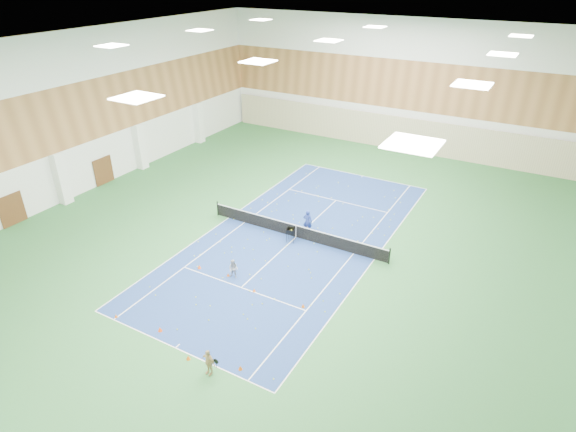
{
  "coord_description": "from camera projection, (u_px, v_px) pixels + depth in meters",
  "views": [
    {
      "loc": [
        13.11,
        -24.19,
        16.2
      ],
      "look_at": [
        -0.09,
        -0.91,
        2.0
      ],
      "focal_mm": 30.0,
      "sensor_mm": 36.0,
      "label": 1
    }
  ],
  "objects": [
    {
      "name": "ground",
      "position": [
        296.0,
        237.0,
        31.89
      ],
      "size": [
        40.0,
        40.0,
        0.0
      ],
      "primitive_type": "plane",
      "color": "#2C6733",
      "rests_on": "ground"
    },
    {
      "name": "room_shell",
      "position": [
        297.0,
        152.0,
        29.08
      ],
      "size": [
        36.0,
        40.0,
        12.0
      ],
      "primitive_type": null,
      "color": "white",
      "rests_on": "ground"
    },
    {
      "name": "wood_cladding",
      "position": [
        297.0,
        120.0,
        28.15
      ],
      "size": [
        36.0,
        40.0,
        8.0
      ],
      "primitive_type": null,
      "color": "#A06A3B",
      "rests_on": "room_shell"
    },
    {
      "name": "ceiling_light_grid",
      "position": [
        298.0,
        50.0,
        26.31
      ],
      "size": [
        21.4,
        25.4,
        0.06
      ],
      "primitive_type": null,
      "color": "white",
      "rests_on": "room_shell"
    },
    {
      "name": "court_surface",
      "position": [
        296.0,
        237.0,
        31.89
      ],
      "size": [
        10.97,
        23.77,
        0.01
      ],
      "primitive_type": "cube",
      "color": "navy",
      "rests_on": "ground"
    },
    {
      "name": "tennis_balls_scatter",
      "position": [
        296.0,
        237.0,
        31.87
      ],
      "size": [
        10.57,
        22.77,
        0.07
      ],
      "primitive_type": null,
      "color": "#D9F028",
      "rests_on": "ground"
    },
    {
      "name": "tennis_net",
      "position": [
        296.0,
        230.0,
        31.64
      ],
      "size": [
        12.8,
        0.1,
        1.1
      ],
      "primitive_type": null,
      "color": "black",
      "rests_on": "ground"
    },
    {
      "name": "back_curtain",
      "position": [
        394.0,
        133.0,
        46.32
      ],
      "size": [
        35.4,
        0.16,
        3.2
      ],
      "primitive_type": "cube",
      "color": "#C6B793",
      "rests_on": "ground"
    },
    {
      "name": "door_left_a",
      "position": [
        12.0,
        210.0,
        33.04
      ],
      "size": [
        0.08,
        1.8,
        2.2
      ],
      "primitive_type": "cube",
      "color": "#593319",
      "rests_on": "ground"
    },
    {
      "name": "door_left_b",
      "position": [
        103.0,
        171.0,
        39.19
      ],
      "size": [
        0.08,
        1.8,
        2.2
      ],
      "primitive_type": "cube",
      "color": "#593319",
      "rests_on": "ground"
    },
    {
      "name": "coach",
      "position": [
        308.0,
        221.0,
        32.06
      ],
      "size": [
        0.67,
        0.49,
        1.7
      ],
      "primitive_type": "imported",
      "rotation": [
        0.0,
        0.0,
        3.29
      ],
      "color": "navy",
      "rests_on": "ground"
    },
    {
      "name": "child_court",
      "position": [
        233.0,
        269.0,
        27.57
      ],
      "size": [
        0.65,
        0.55,
        1.19
      ],
      "primitive_type": "imported",
      "rotation": [
        0.0,
        0.0,
        0.18
      ],
      "color": "#999AA2",
      "rests_on": "ground"
    },
    {
      "name": "child_apron",
      "position": [
        208.0,
        362.0,
        21.06
      ],
      "size": [
        0.81,
        0.41,
        1.34
      ],
      "primitive_type": "imported",
      "rotation": [
        0.0,
        0.0,
        -0.11
      ],
      "color": "tan",
      "rests_on": "ground"
    },
    {
      "name": "ball_cart",
      "position": [
        291.0,
        235.0,
        31.23
      ],
      "size": [
        0.67,
        0.67,
        0.96
      ],
      "primitive_type": null,
      "rotation": [
        0.0,
        0.0,
        0.25
      ],
      "color": "black",
      "rests_on": "ground"
    },
    {
      "name": "cone_svc_a",
      "position": [
        199.0,
        267.0,
        28.61
      ],
      "size": [
        0.22,
        0.22,
        0.24
      ],
      "primitive_type": "cone",
      "color": "#FF490D",
      "rests_on": "ground"
    },
    {
      "name": "cone_svc_b",
      "position": [
        228.0,
        275.0,
        27.92
      ],
      "size": [
        0.18,
        0.18,
        0.2
      ],
      "primitive_type": "cone",
      "color": "#DC4F0B",
      "rests_on": "ground"
    },
    {
      "name": "cone_svc_c",
      "position": [
        254.0,
        290.0,
        26.6
      ],
      "size": [
        0.19,
        0.19,
        0.21
      ],
      "primitive_type": "cone",
      "color": "#F85C0D",
      "rests_on": "ground"
    },
    {
      "name": "cone_svc_d",
      "position": [
        303.0,
        306.0,
        25.4
      ],
      "size": [
        0.2,
        0.2,
        0.22
      ],
      "primitive_type": "cone",
      "color": "#E05F0B",
      "rests_on": "ground"
    },
    {
      "name": "cone_base_a",
      "position": [
        116.0,
        316.0,
        24.68
      ],
      "size": [
        0.18,
        0.18,
        0.19
      ],
      "primitive_type": "cone",
      "color": "#D6520B",
      "rests_on": "ground"
    },
    {
      "name": "cone_base_b",
      "position": [
        160.0,
        329.0,
        23.74
      ],
      "size": [
        0.23,
        0.23,
        0.25
      ],
      "primitive_type": "cone",
      "color": "#F9440D",
      "rests_on": "ground"
    },
    {
      "name": "cone_base_c",
      "position": [
        188.0,
        357.0,
        22.07
      ],
      "size": [
        0.2,
        0.2,
        0.22
      ],
      "primitive_type": "cone",
      "color": "#F2600C",
      "rests_on": "ground"
    },
    {
      "name": "cone_base_d",
      "position": [
        240.0,
        368.0,
        21.51
      ],
      "size": [
        0.2,
        0.2,
        0.22
      ],
      "primitive_type": "cone",
      "color": "orange",
      "rests_on": "ground"
    }
  ]
}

